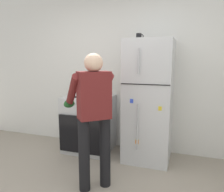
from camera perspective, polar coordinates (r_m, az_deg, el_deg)
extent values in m
cube|color=white|center=(3.80, 2.68, 6.71)|extent=(6.00, 0.10, 2.70)
cube|color=silver|center=(3.37, 9.43, -1.33)|extent=(0.68, 0.68, 1.82)
cube|color=black|center=(2.99, 8.46, 2.97)|extent=(0.67, 0.01, 0.01)
cylinder|color=#B7B7BC|center=(3.11, 6.57, -8.04)|extent=(0.02, 0.02, 0.66)
cylinder|color=#B7B7BC|center=(2.97, 6.90, 8.93)|extent=(0.02, 0.02, 0.34)
cube|color=yellow|center=(3.01, 12.31, -3.17)|extent=(0.04, 0.01, 0.06)
cube|color=blue|center=(3.06, 5.07, -1.30)|extent=(0.04, 0.01, 0.06)
cube|color=orange|center=(3.20, 6.46, -11.70)|extent=(0.04, 0.01, 0.06)
cube|color=silver|center=(3.76, -5.97, -7.06)|extent=(0.76, 0.64, 0.93)
cube|color=black|center=(3.51, -8.21, -9.62)|extent=(0.53, 0.01, 0.33)
cylinder|color=black|center=(3.62, -9.68, -0.23)|extent=(0.17, 0.17, 0.01)
cylinder|color=black|center=(3.46, -4.37, -0.57)|extent=(0.17, 0.17, 0.01)
cylinder|color=black|center=(3.87, -7.64, 0.44)|extent=(0.17, 0.17, 0.01)
cylinder|color=black|center=(3.72, -2.61, 0.16)|extent=(0.17, 0.17, 0.01)
cylinder|color=silver|center=(3.50, -12.27, -1.67)|extent=(0.04, 0.03, 0.04)
cylinder|color=silver|center=(3.42, -9.83, -1.87)|extent=(0.04, 0.03, 0.04)
cylinder|color=silver|center=(3.34, -7.12, -2.08)|extent=(0.04, 0.03, 0.04)
cylinder|color=silver|center=(3.27, -4.43, -2.28)|extent=(0.04, 0.03, 0.04)
cube|color=black|center=(3.51, -8.29, -9.87)|extent=(0.72, 0.03, 0.59)
cylinder|color=black|center=(2.66, -7.21, -15.03)|extent=(0.13, 0.13, 0.86)
cylinder|color=black|center=(2.74, -1.80, -14.27)|extent=(0.13, 0.13, 0.86)
cube|color=maroon|center=(2.50, -4.67, 0.17)|extent=(0.40, 0.39, 0.54)
sphere|color=beige|center=(2.46, -4.78, 8.57)|extent=(0.21, 0.21, 0.21)
sphere|color=black|center=(2.46, -4.77, 7.72)|extent=(0.15, 0.15, 0.15)
cylinder|color=maroon|center=(2.64, -10.21, 1.24)|extent=(0.38, 0.41, 0.44)
cylinder|color=maroon|center=(2.75, -2.05, 1.72)|extent=(0.38, 0.41, 0.44)
ellipsoid|color=#1E5123|center=(2.87, -11.01, -1.95)|extent=(0.12, 0.18, 0.10)
ellipsoid|color=#1E5123|center=(2.97, -3.44, -1.40)|extent=(0.12, 0.18, 0.10)
cylinder|color=orange|center=(3.54, -4.11, 0.81)|extent=(0.24, 0.24, 0.13)
cube|color=black|center=(3.59, -6.26, 1.66)|extent=(0.05, 0.03, 0.02)
cube|color=black|center=(3.48, -1.91, 1.46)|extent=(0.05, 0.03, 0.02)
cylinder|color=black|center=(3.41, 6.94, 14.99)|extent=(0.08, 0.08, 0.10)
torus|color=black|center=(3.40, 7.69, 15.07)|extent=(0.06, 0.01, 0.06)
cylinder|color=brown|center=(3.96, -8.83, 1.84)|extent=(0.05, 0.05, 0.16)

